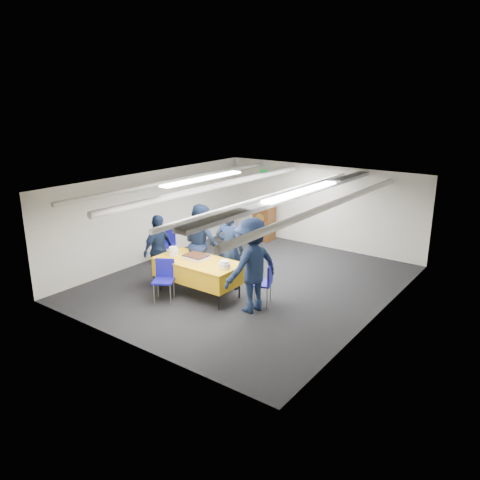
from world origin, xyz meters
name	(u,v)px	position (x,y,z in m)	size (l,w,h in m)	color
ground	(249,282)	(0.00, 0.00, 0.00)	(7.00, 7.00, 0.00)	black
room_shell	(263,203)	(0.09, 0.41, 1.81)	(6.00, 7.00, 2.30)	silver
serving_table	(198,270)	(-0.47, -1.18, 0.56)	(1.89, 0.93, 0.77)	black
sheet_cake	(196,257)	(-0.59, -1.12, 0.81)	(0.52, 0.40, 0.09)	white
plate_stack_left	(173,251)	(-1.15, -1.23, 0.85)	(0.22, 0.22, 0.18)	white
plate_stack_right	(225,265)	(0.28, -1.23, 0.85)	(0.23, 0.23, 0.17)	white
podium	(264,220)	(-1.60, 3.05, 0.61)	(0.62, 0.53, 1.25)	#5D3317
chair_near	(164,276)	(-0.87, -1.80, 0.53)	(0.58, 0.58, 0.87)	gray
chair_right	(265,280)	(0.95, -0.76, 0.53)	(0.54, 0.54, 0.87)	gray
chair_left	(167,242)	(-2.54, -0.05, 0.53)	(0.58, 0.58, 0.87)	gray
sailor_a	(229,249)	(-0.18, -0.48, 0.90)	(0.66, 0.43, 1.81)	black
sailor_b	(201,243)	(-0.93, -0.56, 0.91)	(0.88, 0.69, 1.82)	black
sailor_c	(158,250)	(-1.61, -1.24, 0.80)	(0.94, 0.39, 1.60)	black
sailor_d	(252,265)	(0.89, -1.16, 0.95)	(1.22, 0.70, 1.89)	black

